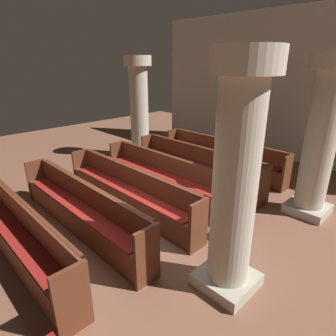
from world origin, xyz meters
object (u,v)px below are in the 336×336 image
Objects in this scene: pillar_aisle_side at (321,136)px; hymn_book at (238,156)px; kneeler_box_navy at (228,235)px; pew_row_2 at (166,175)px; pew_row_1 at (196,164)px; pew_row_5 at (16,230)px; pew_row_3 at (128,189)px; pillar_aisle_rear at (235,178)px; pew_row_4 at (80,207)px; pew_row_0 at (221,154)px; pillar_far_side at (139,106)px; lectern at (246,151)px.

pillar_aisle_side is 17.32× the size of hymn_book.
kneeler_box_navy is at bearing -106.45° from pillar_aisle_side.
pillar_aisle_side is at bearing 28.81° from pew_row_2.
pew_row_1 is 4.45m from pew_row_5.
pew_row_3 is 3.96m from pillar_aisle_side.
pew_row_4 is at bearing -164.51° from pillar_aisle_rear.
pew_row_0 is 1.00× the size of pew_row_2.
pew_row_5 is (0.00, -2.22, 0.00)m from pew_row_3.
hymn_book is (-1.64, 2.77, -0.73)m from pillar_aisle_rear.
pillar_far_side is at bearing -163.49° from pew_row_0.
pillar_far_side is at bearing 157.75° from kneeler_box_navy.
pew_row_3 is at bearing -90.00° from pew_row_0.
pillar_aisle_rear is (-0.00, -2.97, -0.00)m from pillar_aisle_side.
pew_row_3 is 4.23m from lectern.
kneeler_box_navy is at bearing 123.41° from pillar_aisle_rear.
pew_row_5 is 21.42× the size of hymn_book.
pillar_aisle_side reaches higher than pew_row_4.
pew_row_3 is 2.24m from kneeler_box_navy.
pillar_aisle_side reaches higher than pew_row_3.
pew_row_1 is at bearing -6.67° from pillar_far_side.
kneeler_box_navy is (2.13, -2.77, -0.38)m from pew_row_0.
pillar_aisle_rear reaches higher than pew_row_2.
pew_row_5 is (0.00, -5.56, 0.00)m from pew_row_0.
lectern is (0.27, 4.22, -0.04)m from pew_row_3.
pew_row_1 is 1.24× the size of pillar_far_side.
pew_row_1 and pew_row_5 have the same top height.
pillar_far_side is (-2.69, -0.80, 1.16)m from pew_row_0.
pew_row_0 and pew_row_5 have the same top height.
pew_row_5 is 4.79m from hymn_book.
pew_row_1 is at bearing -170.10° from hymn_book.
hymn_book is at bearing -172.96° from pillar_aisle_side.
pew_row_5 is 6.45m from lectern.
pillar_aisle_rear is at bearing -28.13° from pew_row_2.
pew_row_5 is at bearing -90.00° from pew_row_3.
pillar_aisle_side reaches higher than pew_row_2.
pew_row_4 is 5.34m from lectern.
pew_row_2 is at bearing -90.00° from pew_row_1.
pew_row_1 is at bearing 90.00° from pew_row_5.
lectern is (-2.47, 1.60, -1.20)m from pillar_aisle_side.
pew_row_5 is at bearing -119.50° from pillar_aisle_side.
pew_row_2 is at bearing -90.00° from pew_row_0.
pew_row_2 is at bearing 90.00° from pew_row_3.
hymn_book reaches higher than pew_row_1.
pew_row_0 is 3.62× the size of lectern.
hymn_book is (1.10, 0.19, 0.44)m from pew_row_1.
pew_row_0 is 3.52m from kneeler_box_navy.
pew_row_0 is 4.45m from pew_row_4.
pillar_far_side is at bearing -179.16° from pillar_aisle_side.
pew_row_5 is (0.00, -1.11, 0.00)m from pew_row_4.
lectern is 2.04m from hymn_book.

